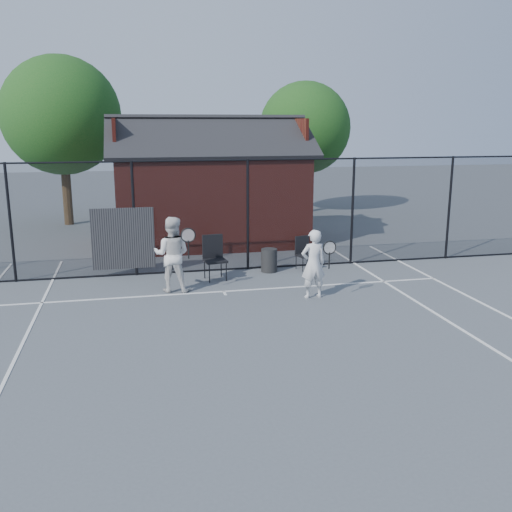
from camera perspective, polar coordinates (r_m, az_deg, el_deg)
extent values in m
plane|color=#4F555A|center=(10.83, -0.68, -8.05)|extent=(80.00, 80.00, 0.00)
cube|color=silver|center=(13.62, -3.25, -3.55)|extent=(11.00, 0.06, 0.01)
cube|color=silver|center=(10.74, 24.04, -9.40)|extent=(0.06, 18.00, 0.01)
cube|color=silver|center=(13.48, -3.15, -3.73)|extent=(0.06, 0.30, 0.01)
cylinder|color=black|center=(15.37, -23.35, 3.02)|extent=(0.07, 0.07, 3.00)
cylinder|color=black|center=(15.08, -12.09, 3.64)|extent=(0.07, 0.07, 3.00)
cylinder|color=black|center=(15.39, -0.83, 4.11)|extent=(0.07, 0.07, 3.00)
cylinder|color=black|center=(16.25, 9.62, 4.41)|extent=(0.07, 0.07, 3.00)
cylinder|color=black|center=(17.59, 18.76, 4.55)|extent=(0.07, 0.07, 3.00)
cylinder|color=black|center=(15.06, -4.63, 9.50)|extent=(22.00, 0.04, 0.04)
cylinder|color=black|center=(15.52, -4.43, -1.39)|extent=(22.00, 0.04, 0.04)
cube|color=black|center=(15.22, -4.53, 3.97)|extent=(22.00, 3.00, 0.01)
cube|color=black|center=(15.15, -13.13, 1.71)|extent=(1.60, 0.04, 1.60)
cube|color=maroon|center=(19.21, -4.71, 5.88)|extent=(6.00, 4.00, 3.00)
cube|color=black|center=(18.07, -4.39, 11.89)|extent=(6.50, 2.36, 1.32)
cube|color=black|center=(20.05, -5.22, 11.99)|extent=(6.50, 2.36, 1.32)
cube|color=maroon|center=(18.90, -13.91, 11.60)|extent=(0.10, 2.80, 1.06)
cube|color=maroon|center=(19.67, 3.91, 11.99)|extent=(0.10, 2.80, 1.06)
cylinder|color=#342415|center=(23.67, -18.37, 6.03)|extent=(0.36, 0.36, 2.52)
sphere|color=#144615|center=(23.52, -18.90, 13.15)|extent=(4.48, 4.48, 4.48)
cylinder|color=#342415|center=(25.68, 4.80, 6.84)|extent=(0.36, 0.36, 2.23)
sphere|color=#144615|center=(25.53, 4.91, 12.65)|extent=(3.97, 3.97, 3.97)
imported|color=silver|center=(13.02, 5.75, -0.80)|extent=(0.60, 0.42, 1.59)
torus|color=black|center=(12.71, 7.37, 0.83)|extent=(0.31, 0.03, 0.31)
cylinder|color=black|center=(12.78, 7.33, -0.47)|extent=(0.03, 0.03, 0.38)
imported|color=white|center=(13.58, -8.41, 0.16)|extent=(1.03, 0.90, 1.80)
torus|color=black|center=(13.15, -6.81, 2.08)|extent=(0.35, 0.03, 0.35)
cylinder|color=black|center=(13.22, -6.77, 0.65)|extent=(0.03, 0.03, 0.43)
cube|color=black|center=(14.53, -4.10, -0.26)|extent=(0.61, 0.63, 1.11)
cube|color=black|center=(15.58, 4.94, 0.22)|extent=(0.52, 0.54, 0.89)
cylinder|color=black|center=(15.34, 1.32, -0.43)|extent=(0.52, 0.52, 0.63)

